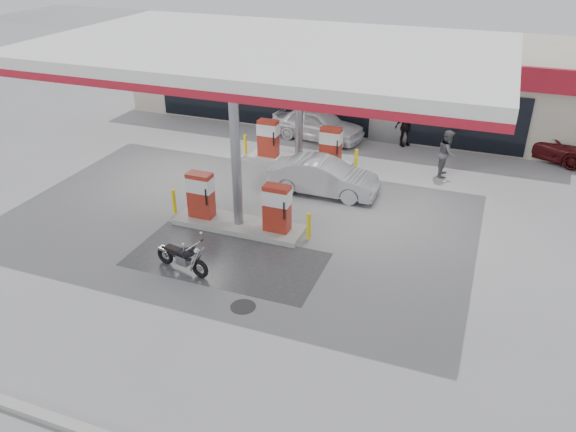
% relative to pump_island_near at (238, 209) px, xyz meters
% --- Properties ---
extents(ground, '(90.00, 90.00, 0.00)m').
position_rel_pump_island_near_xyz_m(ground, '(0.00, -2.00, -0.71)').
color(ground, gray).
rests_on(ground, ground).
extents(wet_patch, '(6.00, 3.00, 0.00)m').
position_rel_pump_island_near_xyz_m(wet_patch, '(0.50, -2.00, -0.71)').
color(wet_patch, '#4C4C4F').
rests_on(wet_patch, ground).
extents(drain_cover, '(0.70, 0.70, 0.01)m').
position_rel_pump_island_near_xyz_m(drain_cover, '(2.00, -4.00, -0.71)').
color(drain_cover, '#38383A').
rests_on(drain_cover, ground).
extents(kerb, '(28.00, 0.25, 0.15)m').
position_rel_pump_island_near_xyz_m(kerb, '(0.00, -9.00, -0.64)').
color(kerb, gray).
rests_on(kerb, ground).
extents(store_building, '(22.00, 8.22, 4.00)m').
position_rel_pump_island_near_xyz_m(store_building, '(0.01, 13.94, 1.30)').
color(store_building, '#BEB19F').
rests_on(store_building, ground).
extents(canopy, '(16.00, 10.02, 5.51)m').
position_rel_pump_island_near_xyz_m(canopy, '(0.00, 3.00, 4.56)').
color(canopy, silver).
rests_on(canopy, ground).
extents(pump_island_near, '(5.14, 1.30, 1.78)m').
position_rel_pump_island_near_xyz_m(pump_island_near, '(0.00, 0.00, 0.00)').
color(pump_island_near, '#9E9E99').
rests_on(pump_island_near, ground).
extents(pump_island_far, '(5.14, 1.30, 1.78)m').
position_rel_pump_island_near_xyz_m(pump_island_far, '(0.00, 6.00, 0.00)').
color(pump_island_far, '#9E9E99').
rests_on(pump_island_far, ground).
extents(parked_motorcycle, '(1.96, 0.84, 1.02)m').
position_rel_pump_island_near_xyz_m(parked_motorcycle, '(-0.40, -3.01, -0.26)').
color(parked_motorcycle, black).
rests_on(parked_motorcycle, ground).
extents(sedan_white, '(4.66, 2.47, 1.51)m').
position_rel_pump_island_near_xyz_m(sedan_white, '(-0.20, 9.20, 0.04)').
color(sedan_white, white).
rests_on(sedan_white, ground).
extents(attendant, '(0.75, 0.95, 1.91)m').
position_rel_pump_island_near_xyz_m(attendant, '(6.00, 7.00, 0.25)').
color(attendant, '#4F5054').
rests_on(attendant, ground).
extents(hatchback_silver, '(4.13, 1.46, 1.36)m').
position_rel_pump_island_near_xyz_m(hatchback_silver, '(1.87, 3.60, -0.03)').
color(hatchback_silver, '#A9ACB1').
rests_on(hatchback_silver, ground).
extents(parked_car_left, '(4.16, 2.02, 1.17)m').
position_rel_pump_island_near_xyz_m(parked_car_left, '(-4.50, 12.00, -0.13)').
color(parked_car_left, '#531612').
rests_on(parked_car_left, ground).
extents(parked_car_right, '(5.05, 3.67, 1.28)m').
position_rel_pump_island_near_xyz_m(parked_car_right, '(10.00, 10.77, -0.07)').
color(parked_car_right, '#551215').
rests_on(parked_car_right, ground).
extents(biker_walking, '(1.09, 1.08, 1.84)m').
position_rel_pump_island_near_xyz_m(biker_walking, '(3.80, 9.80, 0.21)').
color(biker_walking, black).
rests_on(biker_walking, ground).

